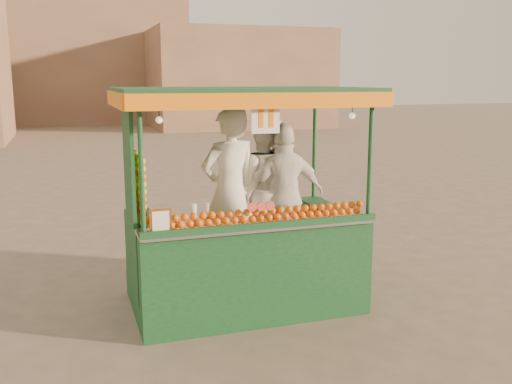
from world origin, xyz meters
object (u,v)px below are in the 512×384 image
object	(u,v)px
vendor_middle	(262,189)
vendor_right	(284,197)
juice_cart	(240,239)
vendor_left	(230,192)

from	to	relation	value
vendor_middle	vendor_right	xyz separation A→B (m)	(0.19, -0.22, -0.06)
vendor_middle	vendor_right	bearing A→B (deg)	147.08
juice_cart	vendor_left	distance (m)	0.58
juice_cart	vendor_middle	distance (m)	0.85
juice_cart	vendor_middle	xyz separation A→B (m)	(0.46, 0.59, 0.41)
vendor_left	vendor_middle	size ratio (longest dim) A/B	1.05
juice_cart	vendor_left	bearing A→B (deg)	90.29
juice_cart	vendor_left	world-z (taller)	juice_cart
vendor_left	vendor_middle	bearing A→B (deg)	-167.00
vendor_right	vendor_left	bearing A→B (deg)	-3.98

